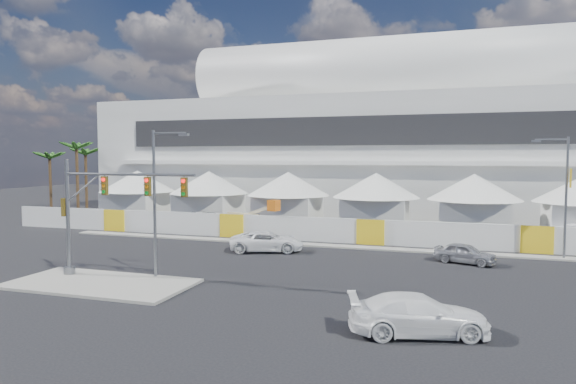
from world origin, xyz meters
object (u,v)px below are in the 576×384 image
(streetlight_median, at_px, (158,193))
(boom_lift, at_px, (240,225))
(lot_car_c, at_px, (212,220))
(streetlight_curb, at_px, (563,189))
(pickup_near, at_px, (418,315))
(sedan_silver, at_px, (465,253))
(pickup_curb, at_px, (267,241))
(traffic_mast, at_px, (96,211))

(streetlight_median, bearing_deg, boom_lift, 97.38)
(lot_car_c, bearing_deg, streetlight_curb, -107.11)
(pickup_near, distance_m, streetlight_median, 16.03)
(sedan_silver, bearing_deg, pickup_curb, 108.93)
(sedan_silver, xyz_separation_m, streetlight_median, (-16.71, -9.96, 4.26))
(streetlight_curb, height_order, boom_lift, streetlight_curb)
(pickup_curb, height_order, streetlight_curb, streetlight_curb)
(pickup_curb, relative_size, traffic_mast, 0.63)
(boom_lift, bearing_deg, pickup_curb, -37.20)
(streetlight_curb, bearing_deg, traffic_mast, -151.44)
(pickup_curb, distance_m, traffic_mast, 13.01)
(streetlight_median, bearing_deg, traffic_mast, -163.00)
(pickup_curb, distance_m, boom_lift, 8.45)
(traffic_mast, bearing_deg, sedan_silver, 28.66)
(pickup_near, height_order, streetlight_median, streetlight_median)
(pickup_near, bearing_deg, boom_lift, 21.87)
(boom_lift, bearing_deg, lot_car_c, 157.25)
(pickup_curb, height_order, boom_lift, boom_lift)
(sedan_silver, xyz_separation_m, streetlight_curb, (6.23, 3.34, 4.16))
(pickup_near, height_order, traffic_mast, traffic_mast)
(pickup_near, bearing_deg, lot_car_c, 24.20)
(streetlight_curb, bearing_deg, pickup_curb, -170.41)
(sedan_silver, height_order, lot_car_c, lot_car_c)
(streetlight_median, bearing_deg, lot_car_c, 108.55)
(pickup_near, xyz_separation_m, streetlight_curb, (8.22, 18.13, 4.04))
(traffic_mast, relative_size, streetlight_median, 1.04)
(pickup_near, bearing_deg, traffic_mast, 61.97)
(streetlight_median, xyz_separation_m, streetlight_curb, (22.94, 13.30, -0.10))
(lot_car_c, distance_m, boom_lift, 6.07)
(traffic_mast, height_order, boom_lift, traffic_mast)
(traffic_mast, distance_m, boom_lift, 18.03)
(sedan_silver, xyz_separation_m, traffic_mast, (-20.12, -11.00, 3.22))
(pickup_curb, height_order, pickup_near, pickup_near)
(lot_car_c, relative_size, streetlight_median, 0.58)
(lot_car_c, relative_size, streetlight_curb, 0.58)
(traffic_mast, bearing_deg, pickup_near, -11.79)
(streetlight_median, distance_m, streetlight_curb, 26.51)
(pickup_curb, distance_m, streetlight_median, 11.13)
(sedan_silver, xyz_separation_m, boom_lift, (-18.87, 6.73, 0.22))
(pickup_curb, xyz_separation_m, boom_lift, (-5.03, 6.78, 0.14))
(lot_car_c, height_order, streetlight_median, streetlight_median)
(streetlight_median, bearing_deg, pickup_curb, 73.84)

